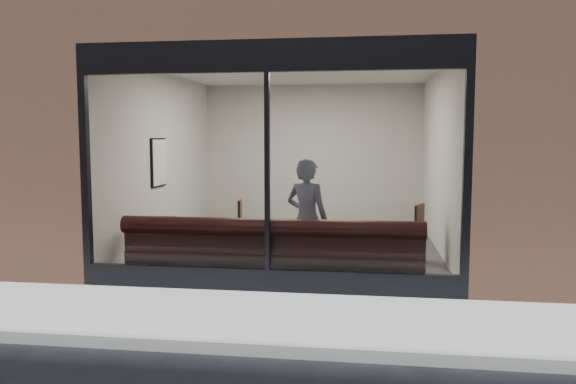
# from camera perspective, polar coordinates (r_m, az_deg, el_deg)

# --- Properties ---
(ground) EXTENTS (120.00, 120.00, 0.00)m
(ground) POSITION_cam_1_polar(r_m,az_deg,el_deg) (5.46, -5.97, -15.82)
(ground) COLOR black
(ground) RESTS_ON ground
(sidewalk_near) EXTENTS (40.00, 2.00, 0.01)m
(sidewalk_near) POSITION_cam_1_polar(r_m,az_deg,el_deg) (6.38, -3.76, -12.56)
(sidewalk_near) COLOR gray
(sidewalk_near) RESTS_ON ground
(kerb_near) EXTENTS (40.00, 0.10, 0.12)m
(kerb_near) POSITION_cam_1_polar(r_m,az_deg,el_deg) (5.40, -6.11, -15.42)
(kerb_near) COLOR gray
(kerb_near) RESTS_ON ground
(host_building_pier_left) EXTENTS (2.50, 12.00, 3.20)m
(host_building_pier_left) POSITION_cam_1_polar(r_m,az_deg,el_deg) (13.87, -13.15, 3.83)
(host_building_pier_left) COLOR brown
(host_building_pier_left) RESTS_ON ground
(host_building_pier_right) EXTENTS (2.50, 12.00, 3.20)m
(host_building_pier_right) POSITION_cam_1_polar(r_m,az_deg,el_deg) (13.18, 18.98, 3.59)
(host_building_pier_right) COLOR brown
(host_building_pier_right) RESTS_ON ground
(host_building_backfill) EXTENTS (5.00, 6.00, 3.20)m
(host_building_backfill) POSITION_cam_1_polar(r_m,az_deg,el_deg) (15.99, 3.53, 4.18)
(host_building_backfill) COLOR brown
(host_building_backfill) RESTS_ON ground
(cafe_floor) EXTENTS (6.00, 6.00, 0.00)m
(cafe_floor) POSITION_cam_1_polar(r_m,az_deg,el_deg) (10.20, 0.83, -5.55)
(cafe_floor) COLOR #2D2D30
(cafe_floor) RESTS_ON ground
(cafe_ceiling) EXTENTS (6.00, 6.00, 0.00)m
(cafe_ceiling) POSITION_cam_1_polar(r_m,az_deg,el_deg) (10.08, 0.86, 12.42)
(cafe_ceiling) COLOR white
(cafe_ceiling) RESTS_ON host_building_upper
(cafe_wall_back) EXTENTS (5.00, 0.00, 5.00)m
(cafe_wall_back) POSITION_cam_1_polar(r_m,az_deg,el_deg) (12.99, 2.49, 3.86)
(cafe_wall_back) COLOR silver
(cafe_wall_back) RESTS_ON ground
(cafe_wall_left) EXTENTS (0.00, 6.00, 6.00)m
(cafe_wall_left) POSITION_cam_1_polar(r_m,az_deg,el_deg) (10.62, -12.63, 3.34)
(cafe_wall_left) COLOR silver
(cafe_wall_left) RESTS_ON ground
(cafe_wall_right) EXTENTS (0.00, 6.00, 6.00)m
(cafe_wall_right) POSITION_cam_1_polar(r_m,az_deg,el_deg) (10.02, 15.14, 3.16)
(cafe_wall_right) COLOR silver
(cafe_wall_right) RESTS_ON ground
(storefront_kick) EXTENTS (5.00, 0.10, 0.30)m
(storefront_kick) POSITION_cam_1_polar(r_m,az_deg,el_deg) (7.33, -2.07, -8.97)
(storefront_kick) COLOR black
(storefront_kick) RESTS_ON ground
(storefront_header) EXTENTS (5.00, 0.10, 0.40)m
(storefront_header) POSITION_cam_1_polar(r_m,az_deg,el_deg) (7.16, -2.16, 13.67)
(storefront_header) COLOR black
(storefront_header) RESTS_ON host_building_upper
(storefront_mullion) EXTENTS (0.06, 0.10, 2.50)m
(storefront_mullion) POSITION_cam_1_polar(r_m,az_deg,el_deg) (7.11, -2.11, 2.02)
(storefront_mullion) COLOR black
(storefront_mullion) RESTS_ON storefront_kick
(storefront_glass) EXTENTS (4.80, 0.00, 4.80)m
(storefront_glass) POSITION_cam_1_polar(r_m,az_deg,el_deg) (7.08, -2.16, 2.01)
(storefront_glass) COLOR white
(storefront_glass) RESTS_ON storefront_kick
(banquette) EXTENTS (4.00, 0.55, 0.45)m
(banquette) POSITION_cam_1_polar(r_m,az_deg,el_deg) (7.69, -1.55, -7.69)
(banquette) COLOR black
(banquette) RESTS_ON cafe_floor
(person) EXTENTS (0.73, 0.60, 1.70)m
(person) POSITION_cam_1_polar(r_m,az_deg,el_deg) (7.84, 1.93, -2.78)
(person) COLOR #94A4C4
(person) RESTS_ON cafe_floor
(cafe_table_left) EXTENTS (0.66, 0.66, 0.04)m
(cafe_table_left) POSITION_cam_1_polar(r_m,az_deg,el_deg) (8.78, -13.41, -2.76)
(cafe_table_left) COLOR #2F2012
(cafe_table_left) RESTS_ON cafe_floor
(cafe_table_right) EXTENTS (0.65, 0.65, 0.04)m
(cafe_table_right) POSITION_cam_1_polar(r_m,az_deg,el_deg) (8.11, 4.06, -3.30)
(cafe_table_right) COLOR #2F2012
(cafe_table_right) RESTS_ON cafe_floor
(cafe_chair_left) EXTENTS (0.50, 0.50, 0.04)m
(cafe_chair_left) POSITION_cam_1_polar(r_m,az_deg,el_deg) (9.58, -6.03, -4.98)
(cafe_chair_left) COLOR #2F2012
(cafe_chair_left) RESTS_ON cafe_floor
(cafe_chair_right) EXTENTS (0.52, 0.52, 0.04)m
(cafe_chair_right) POSITION_cam_1_polar(r_m,az_deg,el_deg) (9.13, 12.00, -5.59)
(cafe_chair_right) COLOR #2F2012
(cafe_chair_right) RESTS_ON cafe_floor
(wall_poster) EXTENTS (0.02, 0.61, 0.82)m
(wall_poster) POSITION_cam_1_polar(r_m,az_deg,el_deg) (10.35, -12.94, 2.94)
(wall_poster) COLOR white
(wall_poster) RESTS_ON cafe_wall_left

